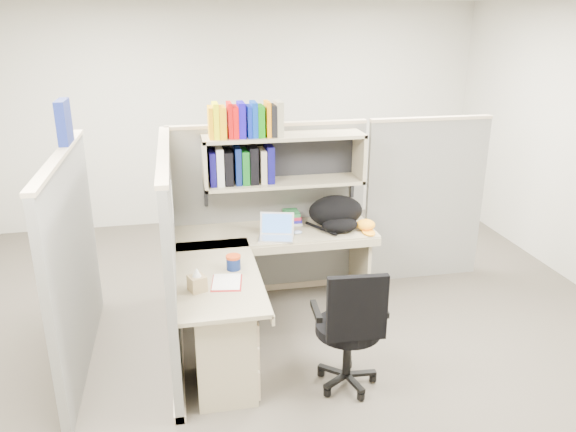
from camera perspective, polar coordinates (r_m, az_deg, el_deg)
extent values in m
plane|color=#3A332D|center=(4.77, 0.03, -12.22)|extent=(6.00, 6.00, 0.00)
plane|color=#B4B1A2|center=(7.11, -4.79, 10.15)|extent=(6.00, 0.00, 6.00)
cube|color=slate|center=(5.22, -1.91, 0.45)|extent=(1.80, 0.06, 1.60)
cube|color=tan|center=(5.02, -2.01, 9.28)|extent=(1.80, 0.08, 0.03)
cube|color=slate|center=(4.33, -11.77, -4.18)|extent=(0.06, 1.80, 1.60)
cube|color=tan|center=(4.07, -12.56, 6.37)|extent=(0.08, 1.80, 0.03)
cube|color=slate|center=(4.40, -20.93, -4.71)|extent=(0.06, 1.80, 1.60)
cube|color=slate|center=(5.67, 13.74, 1.45)|extent=(1.20, 0.06, 1.60)
cube|color=navy|center=(4.45, -21.81, 8.86)|extent=(0.07, 0.27, 0.32)
cube|color=white|center=(4.33, -11.70, 1.49)|extent=(0.00, 0.21, 0.28)
cube|color=gray|center=(4.85, -0.44, 8.09)|extent=(1.40, 0.34, 0.03)
cube|color=gray|center=(4.95, -0.42, 3.44)|extent=(1.40, 0.34, 0.03)
cube|color=gray|center=(4.82, -8.49, 5.30)|extent=(0.03, 0.34, 0.44)
cube|color=gray|center=(5.07, 7.24, 6.06)|extent=(0.03, 0.34, 0.44)
cube|color=black|center=(5.05, -0.77, 6.17)|extent=(1.38, 0.01, 0.41)
cube|color=orange|center=(4.73, -7.89, 9.39)|extent=(0.03, 0.20, 0.26)
cube|color=#E5E104|center=(4.73, -7.37, 9.60)|extent=(0.05, 0.20, 0.29)
cube|color=#E79E04|center=(4.74, -6.72, 9.46)|extent=(0.06, 0.20, 0.26)
cube|color=#B30707|center=(4.74, -5.95, 9.68)|extent=(0.04, 0.20, 0.29)
cube|color=red|center=(4.75, -5.42, 9.53)|extent=(0.05, 0.20, 0.26)
cube|color=#1205A0|center=(4.75, -4.79, 9.73)|extent=(0.06, 0.20, 0.29)
cube|color=#041895|center=(4.76, -4.02, 9.59)|extent=(0.04, 0.20, 0.26)
cube|color=#042D90|center=(4.76, -3.50, 9.79)|extent=(0.04, 0.20, 0.29)
cube|color=#0D6C08|center=(4.77, -2.86, 9.64)|extent=(0.06, 0.20, 0.26)
cube|color=orange|center=(4.78, -2.10, 9.85)|extent=(0.04, 0.20, 0.29)
cube|color=black|center=(4.79, -1.59, 9.69)|extent=(0.05, 0.20, 0.26)
cube|color=gray|center=(4.80, -0.95, 9.90)|extent=(0.06, 0.20, 0.29)
cube|color=#0B0748|center=(4.85, -7.71, 4.89)|extent=(0.05, 0.24, 0.29)
cube|color=silver|center=(4.85, -6.98, 5.10)|extent=(0.06, 0.24, 0.32)
cube|color=black|center=(4.86, -6.13, 4.98)|extent=(0.07, 0.24, 0.29)
cube|color=#07144A|center=(4.87, -5.17, 5.21)|extent=(0.05, 0.24, 0.32)
cube|color=#0B4D14|center=(4.88, -4.44, 5.08)|extent=(0.06, 0.24, 0.29)
cube|color=black|center=(4.88, -3.60, 5.30)|extent=(0.07, 0.24, 0.32)
cube|color=gray|center=(4.90, -2.64, 5.18)|extent=(0.05, 0.24, 0.29)
cube|color=#0A0850|center=(4.90, -1.93, 5.38)|extent=(0.06, 0.24, 0.32)
cube|color=gray|center=(4.95, -1.26, -1.71)|extent=(1.74, 0.60, 0.03)
cube|color=gray|center=(4.19, -7.14, -6.03)|extent=(0.60, 1.34, 0.03)
cube|color=gray|center=(4.69, -0.62, -3.42)|extent=(1.74, 0.02, 0.07)
cube|color=gray|center=(4.23, -3.04, -6.15)|extent=(0.02, 1.34, 0.07)
cube|color=gray|center=(4.06, -6.51, -12.93)|extent=(0.40, 0.55, 0.68)
cube|color=tan|center=(3.97, -3.56, -10.24)|extent=(0.02, 0.50, 0.16)
cube|color=tan|center=(4.07, -3.51, -12.43)|extent=(0.02, 0.50, 0.16)
cube|color=tan|center=(4.19, -3.44, -14.98)|extent=(0.02, 0.50, 0.22)
cube|color=#B2B2B7|center=(3.98, -3.42, -10.22)|extent=(0.01, 0.12, 0.01)
cube|color=gray|center=(5.30, 7.28, -4.64)|extent=(0.03, 0.55, 0.70)
cylinder|color=#0D1C4F|center=(4.22, -5.56, -4.80)|extent=(0.11, 0.11, 0.09)
cylinder|color=#C33B12|center=(4.20, -5.58, -4.15)|extent=(0.11, 0.11, 0.02)
ellipsoid|color=#95A9D3|center=(4.88, 0.98, -1.66)|extent=(0.10, 0.08, 0.03)
cylinder|color=white|center=(5.08, -1.57, -0.42)|extent=(0.08, 0.08, 0.09)
cylinder|color=black|center=(4.01, 6.13, -11.24)|extent=(0.46, 0.46, 0.07)
cube|color=black|center=(3.70, 7.03, -9.30)|extent=(0.40, 0.08, 0.46)
cylinder|color=black|center=(4.11, 6.03, -13.51)|extent=(0.06, 0.06, 0.40)
cylinder|color=black|center=(4.24, 5.92, -16.10)|extent=(0.44, 0.44, 0.10)
cube|color=black|center=(3.89, 2.87, -9.62)|extent=(0.06, 0.26, 0.04)
cube|color=black|center=(3.99, 9.46, -9.09)|extent=(0.06, 0.26, 0.04)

